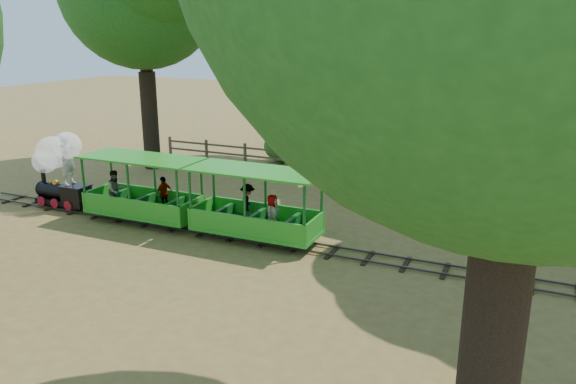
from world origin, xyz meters
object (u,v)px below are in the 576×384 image
at_px(locomotive, 58,164).
at_px(fence, 353,163).
at_px(carriage_front, 141,197).
at_px(carriage_rear, 256,213).

height_order(locomotive, fence, locomotive).
bearing_deg(carriage_front, carriage_rear, 0.64).
height_order(carriage_front, carriage_rear, same).
xyz_separation_m(carriage_front, fence, (4.35, 8.01, -0.23)).
distance_m(carriage_rear, fence, 7.98).
bearing_deg(carriage_rear, carriage_front, -179.36).
xyz_separation_m(locomotive, carriage_rear, (7.44, -0.04, -0.71)).
bearing_deg(locomotive, fence, 45.57).
distance_m(carriage_front, carriage_rear, 4.02).
xyz_separation_m(carriage_rear, fence, (0.33, 7.97, -0.23)).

